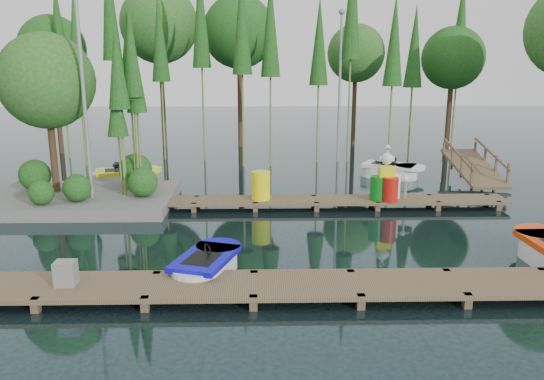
{
  "coord_description": "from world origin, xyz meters",
  "views": [
    {
      "loc": [
        0.15,
        -14.85,
        4.81
      ],
      "look_at": [
        0.5,
        0.5,
        1.1
      ],
      "focal_mm": 35.0,
      "sensor_mm": 36.0,
      "label": 1
    }
  ],
  "objects_px": {
    "boat_yellow_far": "(125,176)",
    "drum_cluster": "(387,184)",
    "island": "(69,112)",
    "yellow_barrel": "(261,185)",
    "boat_blue": "(207,266)",
    "utility_cabinet": "(66,273)"
  },
  "relations": [
    {
      "from": "island",
      "to": "utility_cabinet",
      "type": "height_order",
      "value": "island"
    },
    {
      "from": "boat_yellow_far",
      "to": "drum_cluster",
      "type": "distance_m",
      "value": 10.53
    },
    {
      "from": "boat_blue",
      "to": "boat_yellow_far",
      "type": "height_order",
      "value": "boat_yellow_far"
    },
    {
      "from": "utility_cabinet",
      "to": "island",
      "type": "bearing_deg",
      "value": 107.16
    },
    {
      "from": "utility_cabinet",
      "to": "drum_cluster",
      "type": "height_order",
      "value": "drum_cluster"
    },
    {
      "from": "yellow_barrel",
      "to": "island",
      "type": "bearing_deg",
      "value": 173.03
    },
    {
      "from": "boat_yellow_far",
      "to": "yellow_barrel",
      "type": "distance_m",
      "value": 6.72
    },
    {
      "from": "island",
      "to": "boat_yellow_far",
      "type": "distance_m",
      "value": 4.29
    },
    {
      "from": "boat_yellow_far",
      "to": "yellow_barrel",
      "type": "height_order",
      "value": "boat_yellow_far"
    },
    {
      "from": "island",
      "to": "yellow_barrel",
      "type": "distance_m",
      "value": 6.95
    },
    {
      "from": "island",
      "to": "drum_cluster",
      "type": "xyz_separation_m",
      "value": [
        10.69,
        -0.94,
        -2.34
      ]
    },
    {
      "from": "boat_blue",
      "to": "utility_cabinet",
      "type": "distance_m",
      "value": 3.03
    },
    {
      "from": "boat_blue",
      "to": "boat_yellow_far",
      "type": "bearing_deg",
      "value": 131.61
    },
    {
      "from": "yellow_barrel",
      "to": "drum_cluster",
      "type": "xyz_separation_m",
      "value": [
        4.22,
        -0.15,
        0.07
      ]
    },
    {
      "from": "island",
      "to": "drum_cluster",
      "type": "height_order",
      "value": "island"
    },
    {
      "from": "yellow_barrel",
      "to": "drum_cluster",
      "type": "distance_m",
      "value": 4.23
    },
    {
      "from": "boat_blue",
      "to": "boat_yellow_far",
      "type": "xyz_separation_m",
      "value": [
        -4.25,
        9.68,
        0.06
      ]
    },
    {
      "from": "island",
      "to": "boat_yellow_far",
      "type": "relative_size",
      "value": 2.25
    },
    {
      "from": "boat_yellow_far",
      "to": "drum_cluster",
      "type": "xyz_separation_m",
      "value": [
        9.74,
        -3.96,
        0.55
      ]
    },
    {
      "from": "island",
      "to": "boat_blue",
      "type": "relative_size",
      "value": 2.57
    },
    {
      "from": "boat_blue",
      "to": "yellow_barrel",
      "type": "xyz_separation_m",
      "value": [
        1.27,
        5.86,
        0.54
      ]
    },
    {
      "from": "boat_blue",
      "to": "drum_cluster",
      "type": "relative_size",
      "value": 1.42
    }
  ]
}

